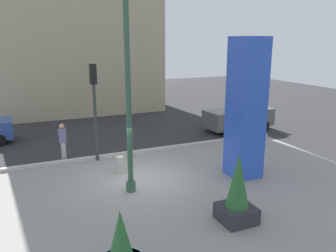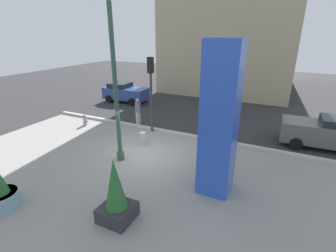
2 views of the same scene
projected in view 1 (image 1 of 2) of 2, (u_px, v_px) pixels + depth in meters
The scene contains 10 objects.
ground_plane at pixel (116, 151), 17.49m from camera, with size 60.00×60.00×0.00m, color #2D2D30.
plaza_pavement at pixel (159, 199), 12.15m from camera, with size 18.00×10.00×0.02m, color gray.
curb_strip at pixel (120, 154), 16.68m from camera, with size 18.00×0.24×0.16m, color #B7B2A8.
lamp_post at pixel (128, 98), 11.91m from camera, with size 0.44×0.44×7.34m.
art_pillar_blue at pixel (246, 109), 13.63m from camera, with size 1.21×1.21×5.70m, color blue.
potted_plant_by_pillar at pixel (237, 194), 10.43m from camera, with size 1.07×1.07×2.26m.
concrete_bollard at pixel (120, 165), 14.43m from camera, with size 0.36×0.36×0.75m, color #B2ADA3.
traffic_light_far_side at pixel (94, 97), 15.33m from camera, with size 0.28×0.42×4.53m.
car_far_lane at pixel (240, 116), 21.37m from camera, with size 4.43×2.16×1.71m.
pedestrian_on_sidewalk at pixel (63, 140), 15.89m from camera, with size 0.38×0.38×1.79m.
Camera 1 is at (-4.15, -12.34, 5.53)m, focal length 36.13 mm.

